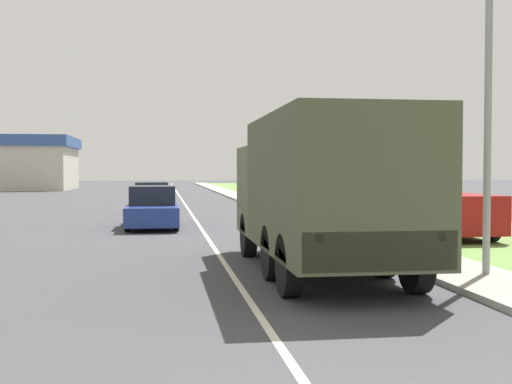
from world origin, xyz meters
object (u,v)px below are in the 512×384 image
Objects in this scene: military_truck at (321,188)px; lamp_post at (477,68)px; car_nearest_ahead at (153,209)px; car_second_ahead at (152,199)px; pickup_truck at (438,208)px.

lamp_post reaches higher than military_truck.
car_nearest_ahead is 14.30m from lamp_post.
car_second_ahead is at bearing 100.79° from military_truck.
car_nearest_ahead is 1.12× the size of car_second_ahead.
car_nearest_ahead is 8.19m from car_second_ahead.
car_second_ahead is 15.72m from pickup_truck.
lamp_post reaches higher than pickup_truck.
car_second_ahead is (-0.15, 8.19, -0.01)m from car_nearest_ahead.
car_second_ahead is at bearing 91.07° from car_nearest_ahead.
military_truck is at bearing -72.45° from car_nearest_ahead.
lamp_post is (2.73, -1.22, 2.30)m from military_truck.
car_nearest_ahead is at bearing 107.55° from military_truck.
military_truck is 8.67m from pickup_truck.
military_truck is at bearing 155.97° from lamp_post.
car_nearest_ahead is at bearing -88.93° from car_second_ahead.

